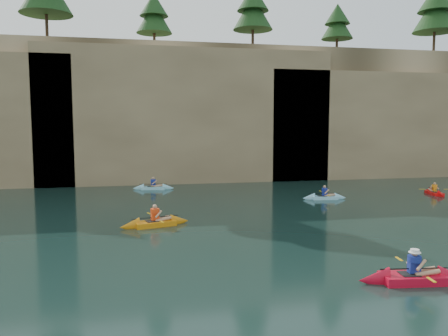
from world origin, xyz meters
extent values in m
plane|color=black|center=(0.00, 0.00, 0.00)|extent=(160.00, 160.00, 0.00)
cube|color=tan|center=(0.00, 30.00, 6.00)|extent=(70.00, 16.00, 12.00)
cube|color=#94805A|center=(2.00, 22.60, 5.70)|extent=(24.00, 2.40, 11.40)
cube|color=#94805A|center=(22.00, 22.60, 4.92)|extent=(26.00, 2.40, 9.84)
cube|color=black|center=(-4.00, 21.95, 1.60)|extent=(3.50, 1.00, 3.20)
cube|color=black|center=(10.00, 21.95, 2.25)|extent=(5.00, 1.00, 4.50)
cube|color=red|center=(6.00, -2.11, 0.15)|extent=(2.78, 1.17, 0.31)
cone|color=red|center=(4.74, -1.95, 0.15)|extent=(1.05, 0.92, 0.81)
cube|color=black|center=(5.85, -2.09, 0.28)|extent=(0.61, 0.57, 0.04)
cube|color=navy|center=(6.00, -2.11, 0.57)|extent=(0.37, 0.27, 0.51)
sphere|color=tan|center=(6.00, -2.11, 0.94)|extent=(0.22, 0.22, 0.22)
cylinder|color=black|center=(6.00, -2.11, 0.45)|extent=(2.14, 0.30, 0.04)
cube|color=gold|center=(6.12, -1.14, 0.45)|extent=(0.13, 0.43, 0.02)
cube|color=gold|center=(5.88, -3.07, 0.45)|extent=(0.13, 0.43, 0.02)
cylinder|color=white|center=(6.00, -2.11, 0.98)|extent=(0.37, 0.37, 0.10)
cube|color=orange|center=(-1.50, 7.05, 0.14)|extent=(2.76, 1.46, 0.29)
cone|color=orange|center=(-0.30, 7.37, 0.14)|extent=(1.10, 1.00, 0.79)
cone|color=orange|center=(-2.70, 6.74, 0.14)|extent=(1.10, 1.00, 0.79)
cube|color=black|center=(-1.64, 7.02, 0.26)|extent=(0.66, 0.62, 0.04)
cube|color=#EC4113|center=(-1.50, 7.05, 0.56)|extent=(0.41, 0.31, 0.53)
sphere|color=tan|center=(-1.50, 7.05, 0.94)|extent=(0.22, 0.22, 0.22)
cylinder|color=black|center=(-1.50, 7.05, 0.43)|extent=(2.26, 0.62, 0.04)
cube|color=gold|center=(-1.77, 8.08, 0.43)|extent=(0.18, 0.43, 0.02)
cube|color=gold|center=(-1.23, 6.02, 0.43)|extent=(0.18, 0.43, 0.02)
cube|color=#8ED1ED|center=(9.64, 12.45, 0.13)|extent=(2.30, 0.99, 0.25)
cone|color=#8ED1ED|center=(10.68, 12.32, 0.13)|extent=(0.87, 0.78, 0.69)
cone|color=#8ED1ED|center=(8.60, 12.58, 0.13)|extent=(0.87, 0.78, 0.69)
cube|color=black|center=(9.49, 12.47, 0.22)|extent=(0.60, 0.50, 0.04)
cube|color=navy|center=(9.64, 12.45, 0.49)|extent=(0.34, 0.24, 0.46)
sphere|color=tan|center=(9.64, 12.45, 0.82)|extent=(0.19, 0.19, 0.19)
cylinder|color=black|center=(9.64, 12.45, 0.39)|extent=(2.03, 0.29, 0.04)
cube|color=gold|center=(9.75, 13.36, 0.39)|extent=(0.13, 0.43, 0.02)
cube|color=gold|center=(9.53, 11.53, 0.39)|extent=(0.13, 0.43, 0.02)
cube|color=red|center=(17.93, 12.72, 0.12)|extent=(1.15, 2.34, 0.24)
cone|color=red|center=(18.17, 13.75, 0.12)|extent=(0.81, 0.92, 0.65)
cone|color=red|center=(17.70, 11.69, 0.12)|extent=(0.81, 0.92, 0.65)
cube|color=black|center=(17.90, 12.57, 0.21)|extent=(0.52, 0.63, 0.04)
cube|color=orange|center=(17.93, 12.72, 0.46)|extent=(0.25, 0.33, 0.43)
sphere|color=tan|center=(17.93, 12.72, 0.77)|extent=(0.18, 0.18, 0.18)
cylinder|color=black|center=(17.93, 12.72, 0.38)|extent=(0.46, 1.87, 0.04)
cube|color=gold|center=(17.10, 12.91, 0.38)|extent=(0.43, 0.17, 0.02)
cube|color=gold|center=(18.76, 12.53, 0.38)|extent=(0.43, 0.17, 0.02)
cube|color=#89D0E6|center=(-1.11, 19.00, 0.13)|extent=(2.45, 1.07, 0.26)
cone|color=#89D0E6|center=(0.00, 18.84, 0.13)|extent=(0.93, 0.82, 0.71)
cone|color=#89D0E6|center=(-2.21, 19.16, 0.13)|extent=(0.93, 0.82, 0.71)
cube|color=black|center=(-1.26, 19.02, 0.23)|extent=(0.61, 0.52, 0.04)
cube|color=navy|center=(-1.11, 19.00, 0.50)|extent=(0.35, 0.25, 0.47)
sphere|color=tan|center=(-1.11, 19.00, 0.84)|extent=(0.20, 0.20, 0.20)
cylinder|color=black|center=(-1.11, 19.00, 0.40)|extent=(2.08, 0.34, 0.04)
cube|color=gold|center=(-0.97, 19.94, 0.40)|extent=(0.14, 0.43, 0.02)
cube|color=gold|center=(-1.24, 18.06, 0.40)|extent=(0.14, 0.43, 0.02)
camera|label=1|loc=(-2.33, -13.73, 4.88)|focal=35.00mm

